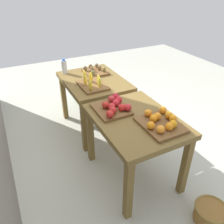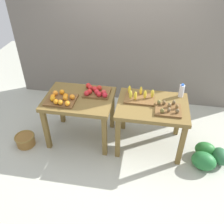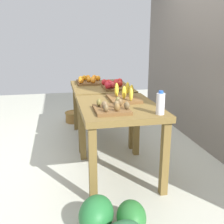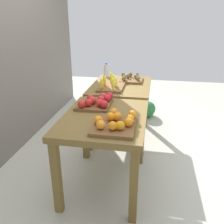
{
  "view_description": "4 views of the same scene",
  "coord_description": "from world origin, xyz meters",
  "px_view_note": "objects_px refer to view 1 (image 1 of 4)",
  "views": [
    {
      "loc": [
        -2.22,
        1.11,
        2.08
      ],
      "look_at": [
        -0.04,
        0.01,
        0.59
      ],
      "focal_mm": 36.74,
      "sensor_mm": 36.0,
      "label": 1
    },
    {
      "loc": [
        0.46,
        -2.94,
        2.82
      ],
      "look_at": [
        -0.04,
        -0.04,
        0.61
      ],
      "focal_mm": 38.65,
      "sensor_mm": 36.0,
      "label": 2
    },
    {
      "loc": [
        3.15,
        -0.61,
        1.48
      ],
      "look_at": [
        -0.02,
        0.05,
        0.55
      ],
      "focal_mm": 42.65,
      "sensor_mm": 36.0,
      "label": 3
    },
    {
      "loc": [
        -2.65,
        -0.45,
        1.71
      ],
      "look_at": [
        -0.01,
        0.03,
        0.61
      ],
      "focal_mm": 38.65,
      "sensor_mm": 36.0,
      "label": 4
    }
  ],
  "objects_px": {
    "banana_crate": "(92,84)",
    "wicker_basket": "(210,214)",
    "orange_bin": "(161,122)",
    "kiwi_bin": "(95,71)",
    "apple_bin": "(113,107)",
    "water_bottle": "(64,67)",
    "watermelon_pile": "(88,93)",
    "display_table_left": "(135,127)",
    "display_table_right": "(94,87)"
  },
  "relations": [
    {
      "from": "water_bottle",
      "to": "display_table_left",
      "type": "bearing_deg",
      "value": -169.29
    },
    {
      "from": "kiwi_bin",
      "to": "watermelon_pile",
      "type": "height_order",
      "value": "kiwi_bin"
    },
    {
      "from": "display_table_left",
      "to": "banana_crate",
      "type": "relative_size",
      "value": 2.36
    },
    {
      "from": "orange_bin",
      "to": "kiwi_bin",
      "type": "height_order",
      "value": "orange_bin"
    },
    {
      "from": "banana_crate",
      "to": "kiwi_bin",
      "type": "bearing_deg",
      "value": -27.43
    },
    {
      "from": "kiwi_bin",
      "to": "wicker_basket",
      "type": "xyz_separation_m",
      "value": [
        -2.2,
        -0.24,
        -0.73
      ]
    },
    {
      "from": "display_table_right",
      "to": "apple_bin",
      "type": "bearing_deg",
      "value": 171.07
    },
    {
      "from": "orange_bin",
      "to": "kiwi_bin",
      "type": "distance_m",
      "value": 1.57
    },
    {
      "from": "orange_bin",
      "to": "water_bottle",
      "type": "bearing_deg",
      "value": 13.85
    },
    {
      "from": "orange_bin",
      "to": "banana_crate",
      "type": "height_order",
      "value": "banana_crate"
    },
    {
      "from": "orange_bin",
      "to": "wicker_basket",
      "type": "relative_size",
      "value": 1.37
    },
    {
      "from": "display_table_left",
      "to": "apple_bin",
      "type": "xyz_separation_m",
      "value": [
        0.24,
        0.14,
        0.17
      ]
    },
    {
      "from": "water_bottle",
      "to": "watermelon_pile",
      "type": "distance_m",
      "value": 1.06
    },
    {
      "from": "banana_crate",
      "to": "water_bottle",
      "type": "relative_size",
      "value": 2.03
    },
    {
      "from": "display_table_left",
      "to": "watermelon_pile",
      "type": "distance_m",
      "value": 2.12
    },
    {
      "from": "display_table_right",
      "to": "watermelon_pile",
      "type": "height_order",
      "value": "display_table_right"
    },
    {
      "from": "display_table_right",
      "to": "wicker_basket",
      "type": "xyz_separation_m",
      "value": [
        -1.98,
        -0.35,
        -0.58
      ]
    },
    {
      "from": "display_table_left",
      "to": "kiwi_bin",
      "type": "bearing_deg",
      "value": -4.9
    },
    {
      "from": "display_table_right",
      "to": "orange_bin",
      "type": "height_order",
      "value": "orange_bin"
    },
    {
      "from": "orange_bin",
      "to": "wicker_basket",
      "type": "height_order",
      "value": "orange_bin"
    },
    {
      "from": "apple_bin",
      "to": "water_bottle",
      "type": "height_order",
      "value": "water_bottle"
    },
    {
      "from": "banana_crate",
      "to": "wicker_basket",
      "type": "relative_size",
      "value": 1.37
    },
    {
      "from": "watermelon_pile",
      "to": "wicker_basket",
      "type": "xyz_separation_m",
      "value": [
        -2.89,
        -0.1,
        -0.03
      ]
    },
    {
      "from": "apple_bin",
      "to": "wicker_basket",
      "type": "bearing_deg",
      "value": -156.15
    },
    {
      "from": "display_table_right",
      "to": "water_bottle",
      "type": "xyz_separation_m",
      "value": [
        0.41,
        0.29,
        0.22
      ]
    },
    {
      "from": "apple_bin",
      "to": "kiwi_bin",
      "type": "bearing_deg",
      "value": -12.98
    },
    {
      "from": "orange_bin",
      "to": "watermelon_pile",
      "type": "height_order",
      "value": "orange_bin"
    },
    {
      "from": "kiwi_bin",
      "to": "banana_crate",
      "type": "bearing_deg",
      "value": 152.57
    },
    {
      "from": "banana_crate",
      "to": "kiwi_bin",
      "type": "distance_m",
      "value": 0.48
    },
    {
      "from": "water_bottle",
      "to": "apple_bin",
      "type": "bearing_deg",
      "value": -173.31
    },
    {
      "from": "banana_crate",
      "to": "wicker_basket",
      "type": "xyz_separation_m",
      "value": [
        -1.77,
        -0.46,
        -0.74
      ]
    },
    {
      "from": "orange_bin",
      "to": "wicker_basket",
      "type": "xyz_separation_m",
      "value": [
        -0.64,
        -0.21,
        -0.74
      ]
    },
    {
      "from": "display_table_right",
      "to": "kiwi_bin",
      "type": "bearing_deg",
      "value": -27.75
    },
    {
      "from": "kiwi_bin",
      "to": "wicker_basket",
      "type": "height_order",
      "value": "kiwi_bin"
    },
    {
      "from": "orange_bin",
      "to": "display_table_left",
      "type": "bearing_deg",
      "value": 32.41
    },
    {
      "from": "display_table_left",
      "to": "watermelon_pile",
      "type": "height_order",
      "value": "display_table_left"
    },
    {
      "from": "display_table_right",
      "to": "banana_crate",
      "type": "xyz_separation_m",
      "value": [
        -0.21,
        0.11,
        0.16
      ]
    },
    {
      "from": "orange_bin",
      "to": "apple_bin",
      "type": "bearing_deg",
      "value": 31.07
    },
    {
      "from": "apple_bin",
      "to": "banana_crate",
      "type": "relative_size",
      "value": 0.95
    },
    {
      "from": "display_table_right",
      "to": "water_bottle",
      "type": "bearing_deg",
      "value": 35.17
    },
    {
      "from": "banana_crate",
      "to": "kiwi_bin",
      "type": "xyz_separation_m",
      "value": [
        0.43,
        -0.22,
        -0.01
      ]
    },
    {
      "from": "display_table_right",
      "to": "watermelon_pile",
      "type": "distance_m",
      "value": 1.09
    },
    {
      "from": "display_table_left",
      "to": "orange_bin",
      "type": "bearing_deg",
      "value": -147.59
    },
    {
      "from": "display_table_left",
      "to": "display_table_right",
      "type": "xyz_separation_m",
      "value": [
        1.12,
        0.0,
        0.0
      ]
    },
    {
      "from": "display_table_left",
      "to": "watermelon_pile",
      "type": "bearing_deg",
      "value": -6.92
    },
    {
      "from": "water_bottle",
      "to": "wicker_basket",
      "type": "relative_size",
      "value": 0.68
    },
    {
      "from": "apple_bin",
      "to": "kiwi_bin",
      "type": "relative_size",
      "value": 1.16
    },
    {
      "from": "orange_bin",
      "to": "banana_crate",
      "type": "xyz_separation_m",
      "value": [
        1.14,
        0.25,
        -0.0
      ]
    },
    {
      "from": "orange_bin",
      "to": "kiwi_bin",
      "type": "bearing_deg",
      "value": 1.07
    },
    {
      "from": "watermelon_pile",
      "to": "orange_bin",
      "type": "bearing_deg",
      "value": 177.4
    }
  ]
}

